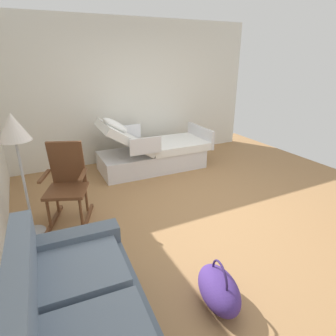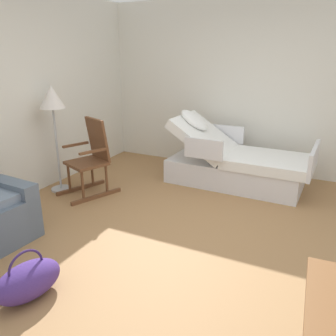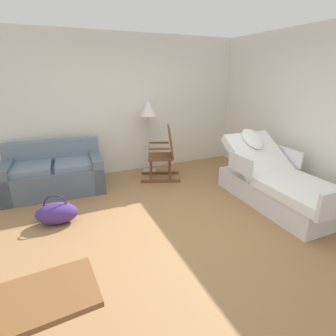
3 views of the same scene
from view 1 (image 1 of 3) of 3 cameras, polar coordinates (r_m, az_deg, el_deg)
The scene contains 7 objects.
ground_plane at distance 4.13m, azimuth 6.79°, elevation -8.08°, with size 6.28×6.28×0.00m, color #9E7247.
side_wall at distance 5.92m, azimuth -6.76°, elevation 14.84°, with size 0.10×5.11×2.70m, color silver.
hospital_bed at distance 5.42m, azimuth -3.24°, elevation 3.05°, with size 1.06×2.08×1.10m.
couch at distance 2.32m, azimuth -17.13°, elevation -27.88°, with size 1.65×0.95×0.85m.
rocking_chair at distance 3.85m, azimuth -19.50°, elevation -3.13°, with size 0.88×0.72×1.05m.
floor_lamp at distance 3.48m, azimuth -28.33°, elevation 5.63°, with size 0.34×0.34×1.48m.
duffel_bag at distance 2.71m, azimuth 10.10°, elevation -22.71°, with size 0.62×0.43×0.43m.
Camera 1 is at (-2.96, 2.04, 2.03)m, focal length 30.48 mm.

